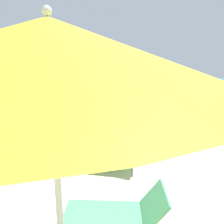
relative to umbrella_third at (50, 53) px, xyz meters
The scene contains 14 objects.
umbrella_third is the anchor object (origin of this frame).
lounger_third_shoreside 2.50m from the umbrella_third, 70.57° to the left, with size 1.45×0.68×0.68m.
umbrella_fourth 4.26m from the umbrella_third, 98.55° to the left, with size 2.07×2.07×2.78m.
lounger_fourth_shoreside 5.62m from the umbrella_third, 88.91° to the left, with size 1.54×0.63×0.60m.
lounger_fourth_inland 3.83m from the umbrella_third, 85.96° to the left, with size 1.65×0.87×0.55m.
umbrella_fifth 8.58m from the umbrella_third, 90.33° to the left, with size 2.27×2.27×2.74m.
lounger_fifth_shoreside 10.07m from the umbrella_third, 85.03° to the left, with size 1.33×0.75×0.64m.
umbrella_farthest 12.34m from the umbrella_third, 91.54° to the left, with size 2.40×2.40×2.90m.
lounger_farthest_shoreside 13.61m from the umbrella_third, 87.66° to the left, with size 1.37×0.80×0.51m.
lounger_farthest_inland 11.35m from the umbrella_third, 86.94° to the left, with size 1.54×0.87×0.58m.
person_walking_near 15.12m from the umbrella_third, 90.47° to the left, with size 0.40×0.28×1.65m.
person_walking_mid 16.00m from the umbrella_third, 95.40° to the left, with size 0.42×0.40×1.57m.
beach_ball 11.43m from the umbrella_third, 103.25° to the left, with size 0.36×0.36×0.36m, color yellow.
cooler_box 8.66m from the umbrella_third, 68.92° to the left, with size 0.51×0.34×0.30m.
Camera 1 is at (1.01, 6.96, 2.38)m, focal length 34.62 mm.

